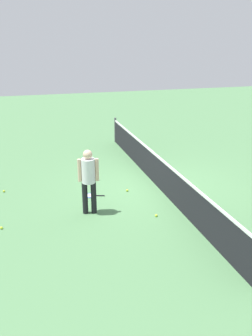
{
  "coord_description": "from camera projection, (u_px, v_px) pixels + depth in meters",
  "views": [
    {
      "loc": [
        9.17,
        -3.63,
        4.21
      ],
      "look_at": [
        0.61,
        -1.15,
        0.9
      ],
      "focal_mm": 37.15,
      "sensor_mm": 36.0,
      "label": 1
    }
  ],
  "objects": [
    {
      "name": "court_net",
      "position": [
        157.0,
        170.0,
        10.49
      ],
      "size": [
        10.09,
        0.09,
        1.07
      ],
      "color": "#4C4C51",
      "rests_on": "ground_plane"
    },
    {
      "name": "tennis_ball_near_player",
      "position": [
        156.0,
        215.0,
        8.77
      ],
      "size": [
        0.07,
        0.07,
        0.07
      ],
      "primitive_type": "sphere",
      "color": "#C6E033",
      "rests_on": "ground_plane"
    },
    {
      "name": "tennis_ball_stray_right",
      "position": [
        127.0,
        190.0,
        10.22
      ],
      "size": [
        0.07,
        0.07,
        0.07
      ],
      "primitive_type": "sphere",
      "color": "#C6E033",
      "rests_on": "ground_plane"
    },
    {
      "name": "player_near_side",
      "position": [
        89.0,
        176.0,
        8.63
      ],
      "size": [
        0.39,
        0.53,
        1.7
      ],
      "color": "black",
      "rests_on": "ground_plane"
    },
    {
      "name": "tennis_ball_stray_left",
      "position": [
        4.0,
        191.0,
        10.18
      ],
      "size": [
        0.07,
        0.07,
        0.07
      ],
      "primitive_type": "sphere",
      "color": "#C6E033",
      "rests_on": "ground_plane"
    },
    {
      "name": "tennis_racket_near_player",
      "position": [
        91.0,
        195.0,
        9.94
      ],
      "size": [
        0.4,
        0.61,
        0.03
      ],
      "color": "blue",
      "rests_on": "ground_plane"
    },
    {
      "name": "ground_plane",
      "position": [
        156.0,
        185.0,
        10.67
      ],
      "size": [
        40.0,
        40.0,
        0.0
      ],
      "primitive_type": "plane",
      "color": "#4C7A4C"
    },
    {
      "name": "tennis_ball_midcourt",
      "position": [
        1.0,
        228.0,
        8.2
      ],
      "size": [
        0.07,
        0.07,
        0.07
      ],
      "primitive_type": "sphere",
      "color": "#C6E033",
      "rests_on": "ground_plane"
    }
  ]
}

